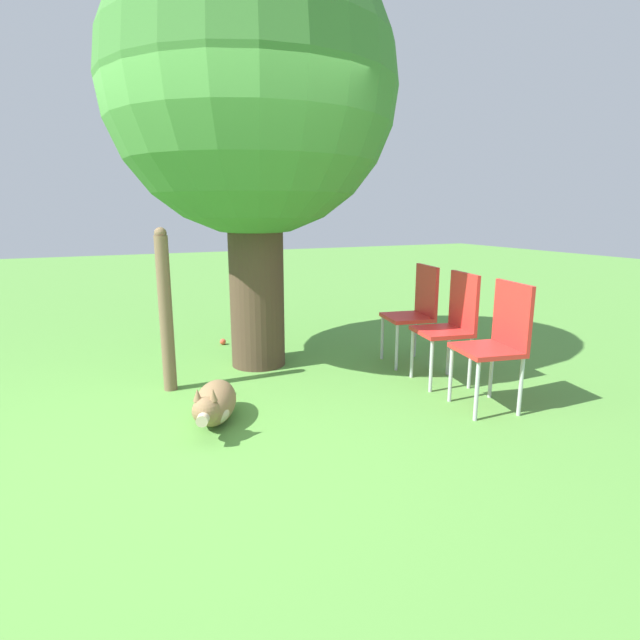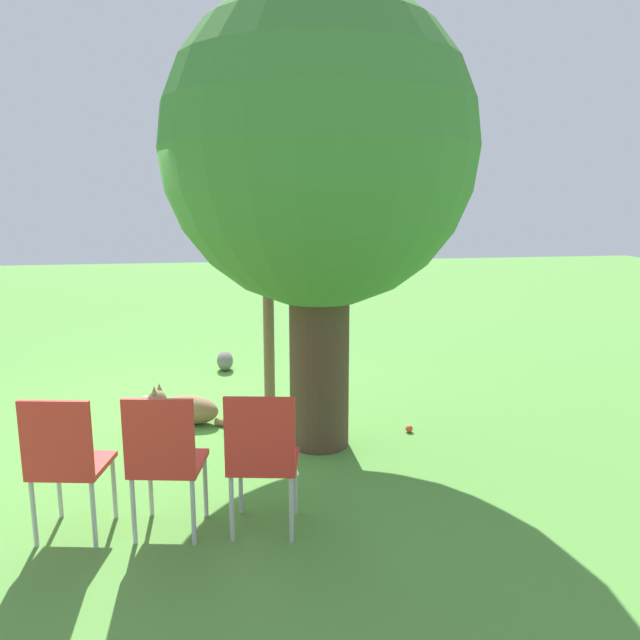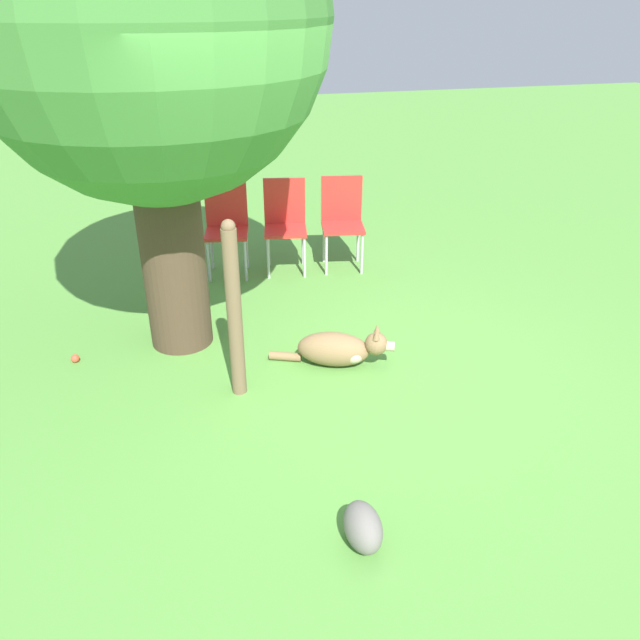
% 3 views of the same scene
% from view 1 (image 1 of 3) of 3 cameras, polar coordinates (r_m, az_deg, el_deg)
% --- Properties ---
extents(ground_plane, '(30.00, 30.00, 0.00)m').
position_cam_1_polar(ground_plane, '(3.81, -12.22, -10.86)').
color(ground_plane, '#56933D').
extents(oak_tree, '(2.58, 2.58, 3.84)m').
position_cam_1_polar(oak_tree, '(4.88, -7.85, 24.29)').
color(oak_tree, '#4C3828').
rests_on(oak_tree, ground_plane).
extents(dog, '(0.50, 0.97, 0.37)m').
position_cam_1_polar(dog, '(3.67, -12.00, -9.38)').
color(dog, olive).
rests_on(dog, ground_plane).
extents(fence_post, '(0.11, 0.11, 1.36)m').
position_cam_1_polar(fence_post, '(4.29, -17.23, 1.06)').
color(fence_post, brown).
rests_on(fence_post, ground_plane).
extents(red_chair_0, '(0.49, 0.51, 0.97)m').
position_cam_1_polar(red_chair_0, '(3.98, 19.68, -1.87)').
color(red_chair_0, red).
rests_on(red_chair_0, ground_plane).
extents(red_chair_1, '(0.49, 0.51, 0.97)m').
position_cam_1_polar(red_chair_1, '(4.46, 14.79, -0.06)').
color(red_chair_1, red).
rests_on(red_chair_1, ground_plane).
extents(red_chair_2, '(0.49, 0.51, 0.97)m').
position_cam_1_polar(red_chair_2, '(4.97, 10.89, 1.39)').
color(red_chair_2, red).
rests_on(red_chair_2, ground_plane).
extents(tennis_ball, '(0.07, 0.07, 0.07)m').
position_cam_1_polar(tennis_ball, '(5.76, -11.04, -2.45)').
color(tennis_ball, '#E54C33').
rests_on(tennis_ball, ground_plane).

